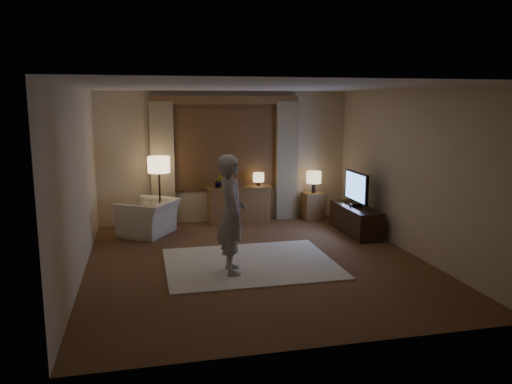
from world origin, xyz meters
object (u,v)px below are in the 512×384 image
object	(u,v)px
armchair	(149,218)
tv_stand	(355,220)
sideboard	(239,206)
side_table	(313,206)
person	(231,214)

from	to	relation	value
armchair	tv_stand	xyz separation A→B (m)	(3.70, -0.74, -0.07)
sideboard	side_table	bearing A→B (deg)	-1.85
tv_stand	person	size ratio (longest dim) A/B	0.84
sideboard	armchair	bearing A→B (deg)	-163.40
armchair	side_table	xyz separation A→B (m)	(3.32, 0.48, -0.04)
side_table	person	size ratio (longest dim) A/B	0.34
side_table	tv_stand	size ratio (longest dim) A/B	0.40
armchair	person	bearing A→B (deg)	56.14
armchair	side_table	world-z (taller)	armchair
side_table	person	xyz separation A→B (m)	(-2.22, -2.85, 0.57)
sideboard	tv_stand	size ratio (longest dim) A/B	0.86
sideboard	tv_stand	bearing A→B (deg)	-33.32
sideboard	side_table	xyz separation A→B (m)	(1.55, -0.05, -0.07)
side_table	tv_stand	distance (m)	1.28
sideboard	side_table	size ratio (longest dim) A/B	2.14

